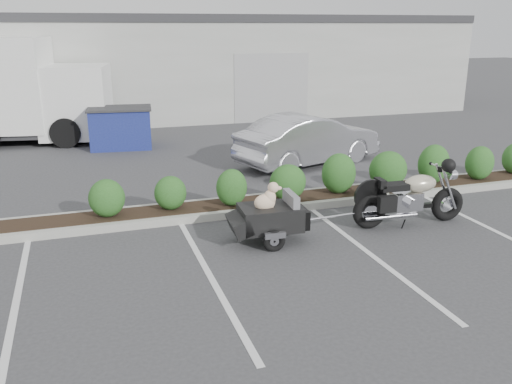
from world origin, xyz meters
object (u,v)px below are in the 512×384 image
object	(u,v)px
dumpster	(121,127)
pet_trailer	(269,217)
sedan	(309,140)
motorcycle	(410,198)

from	to	relation	value
dumpster	pet_trailer	bearing A→B (deg)	-71.68
pet_trailer	sedan	distance (m)	5.64
pet_trailer	sedan	size ratio (longest dim) A/B	0.45
pet_trailer	sedan	xyz separation A→B (m)	(2.85, 4.86, 0.22)
motorcycle	sedan	bearing A→B (deg)	92.47
pet_trailer	sedan	world-z (taller)	sedan
motorcycle	dumpster	bearing A→B (deg)	121.23
pet_trailer	dumpster	distance (m)	8.74
motorcycle	dumpster	xyz separation A→B (m)	(-4.56, 8.58, 0.10)
sedan	dumpster	world-z (taller)	sedan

